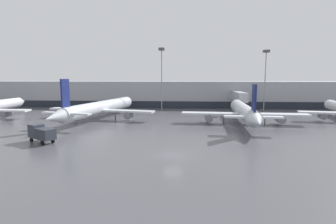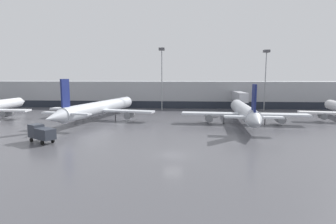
# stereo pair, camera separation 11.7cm
# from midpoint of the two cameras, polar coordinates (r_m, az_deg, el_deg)

# --- Properties ---
(ground_plane) EXTENTS (320.00, 320.00, 0.00)m
(ground_plane) POSITION_cam_midpoint_polar(r_m,az_deg,el_deg) (35.89, 1.03, -9.35)
(ground_plane) COLOR #4C4C51
(terminal_building) EXTENTS (160.00, 29.17, 9.00)m
(terminal_building) POSITION_cam_midpoint_polar(r_m,az_deg,el_deg) (96.42, 2.87, 4.01)
(terminal_building) COLOR #9EA0A5
(terminal_building) RESTS_ON ground_plane
(parked_jet_0) EXTENTS (27.86, 38.69, 10.14)m
(parked_jet_0) POSITION_cam_midpoint_polar(r_m,az_deg,el_deg) (67.40, -14.60, 0.88)
(parked_jet_0) COLOR silver
(parked_jet_0) RESTS_ON ground_plane
(parked_jet_2) EXTENTS (28.05, 33.09, 9.21)m
(parked_jet_2) POSITION_cam_midpoint_polar(r_m,az_deg,el_deg) (61.15, 16.18, 0.04)
(parked_jet_2) COLOR silver
(parked_jet_2) RESTS_ON ground_plane
(service_truck_0) EXTENTS (5.40, 4.22, 2.83)m
(service_truck_0) POSITION_cam_midpoint_polar(r_m,az_deg,el_deg) (46.87, -25.91, -4.08)
(service_truck_0) COLOR #2D333D
(service_truck_0) RESTS_ON ground_plane
(traffic_cone_1) EXTENTS (0.44, 0.44, 0.70)m
(traffic_cone_1) POSITION_cam_midpoint_polar(r_m,az_deg,el_deg) (70.25, -20.60, -1.19)
(traffic_cone_1) COLOR orange
(traffic_cone_1) RESTS_ON ground_plane
(apron_light_mast_0) EXTENTS (1.80, 1.80, 18.95)m
(apron_light_mast_0) POSITION_cam_midpoint_polar(r_m,az_deg,el_deg) (88.97, 20.48, 9.94)
(apron_light_mast_0) COLOR gray
(apron_light_mast_0) RESTS_ON ground_plane
(apron_light_mast_1) EXTENTS (1.80, 1.80, 19.58)m
(apron_light_mast_1) POSITION_cam_midpoint_polar(r_m,az_deg,el_deg) (83.63, -1.44, 10.89)
(apron_light_mast_1) COLOR gray
(apron_light_mast_1) RESTS_ON ground_plane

